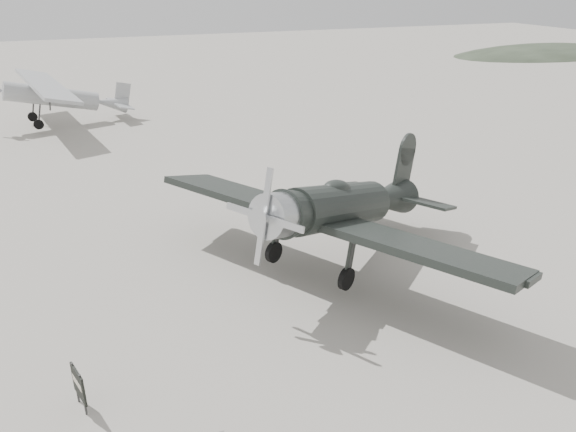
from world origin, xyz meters
name	(u,v)px	position (x,y,z in m)	size (l,w,h in m)	color
ground	(304,259)	(0.00, 0.00, 0.00)	(160.00, 160.00, 0.00)	gray
hill_northeast	(547,54)	(50.00, 40.00, 0.00)	(32.00, 16.00, 5.20)	#2E3728
lowwing_monoplane	(344,206)	(1.10, -0.81, 2.21)	(10.29, 12.17, 4.18)	black
highwing_monoplane	(57,93)	(-7.74, 23.52, 2.19)	(8.84, 12.38, 3.49)	#A0A3A5
sign_board	(79,385)	(-7.75, -5.01, 0.68)	(0.27, 0.77, 1.14)	#333333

